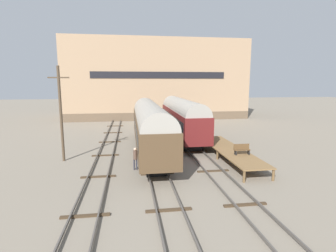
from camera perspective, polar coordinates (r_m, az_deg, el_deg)
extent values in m
plane|color=slate|center=(23.68, -3.08, -8.02)|extent=(200.00, 200.00, 0.00)
cube|color=#4C4742|center=(23.76, -15.86, -7.86)|extent=(0.08, 60.00, 0.16)
cube|color=#4C4742|center=(23.61, -12.38, -7.83)|extent=(0.08, 60.00, 0.16)
cube|color=#3D2D1E|center=(15.42, -17.56, -18.15)|extent=(2.60, 0.24, 0.10)
cube|color=#3D2D1E|center=(20.88, -14.93, -10.60)|extent=(2.60, 0.24, 0.10)
cube|color=#3D2D1E|center=(26.57, -13.47, -6.22)|extent=(2.60, 0.24, 0.10)
cube|color=#3D2D1E|center=(32.38, -12.55, -3.39)|extent=(2.60, 0.24, 0.10)
cube|color=#3D2D1E|center=(38.24, -11.91, -1.43)|extent=(2.60, 0.24, 0.10)
cube|color=#3D2D1E|center=(44.14, -11.44, 0.01)|extent=(2.60, 0.24, 0.10)
cube|color=#3D2D1E|center=(50.07, -11.08, 1.11)|extent=(2.60, 0.24, 0.10)
cube|color=#4C4742|center=(23.57, -4.83, -7.66)|extent=(0.08, 60.00, 0.16)
cube|color=#4C4742|center=(23.70, -1.34, -7.54)|extent=(0.08, 60.00, 0.16)
cube|color=#3D2D1E|center=(15.35, 0.16, -17.82)|extent=(2.60, 0.24, 0.10)
cube|color=#3D2D1E|center=(20.83, -2.31, -10.34)|extent=(2.60, 0.24, 0.10)
cube|color=#3D2D1E|center=(26.53, -3.68, -6.00)|extent=(2.60, 0.24, 0.10)
cube|color=#3D2D1E|center=(32.34, -4.54, -3.21)|extent=(2.60, 0.24, 0.10)
cube|color=#3D2D1E|center=(38.21, -5.14, -1.27)|extent=(2.60, 0.24, 0.10)
cube|color=#3D2D1E|center=(44.12, -5.58, 0.15)|extent=(2.60, 0.24, 0.10)
cube|color=#3D2D1E|center=(50.05, -5.92, 1.23)|extent=(2.60, 0.24, 0.10)
cube|color=#4C4742|center=(24.24, 5.95, -7.20)|extent=(0.08, 60.00, 0.16)
cube|color=#4C4742|center=(24.63, 9.22, -7.01)|extent=(0.08, 60.00, 0.16)
cube|color=#3D2D1E|center=(16.56, 16.45, -16.11)|extent=(2.60, 0.24, 0.10)
cube|color=#3D2D1E|center=(21.73, 9.77, -9.62)|extent=(2.60, 0.24, 0.10)
cube|color=#3D2D1E|center=(27.25, 5.87, -5.62)|extent=(2.60, 0.24, 0.10)
cube|color=#3D2D1E|center=(32.93, 3.32, -2.97)|extent=(2.60, 0.24, 0.10)
cube|color=#3D2D1E|center=(38.71, 1.54, -1.10)|extent=(2.60, 0.24, 0.10)
cube|color=#3D2D1E|center=(44.55, 0.22, 0.28)|extent=(2.60, 0.24, 0.10)
cube|color=#3D2D1E|center=(50.43, -0.79, 1.34)|extent=(2.60, 0.24, 0.10)
cube|color=black|center=(38.92, 1.47, -0.37)|extent=(1.80, 2.40, 1.00)
cube|color=black|center=(28.34, 5.25, -4.09)|extent=(1.80, 2.40, 1.00)
cube|color=#5B1919|center=(33.28, 3.09, 1.23)|extent=(2.85, 16.96, 2.76)
cube|color=black|center=(33.23, 3.09, 1.80)|extent=(2.89, 15.61, 0.99)
cylinder|color=gray|center=(33.11, 3.11, 3.59)|extent=(2.71, 16.62, 2.71)
cube|color=black|center=(32.97, -4.64, -2.17)|extent=(1.80, 2.40, 1.00)
cube|color=black|center=(21.29, -2.50, -8.61)|extent=(1.80, 2.40, 1.00)
cube|color=#4C3823|center=(26.70, -3.85, -0.85)|extent=(2.99, 18.60, 2.69)
cube|color=black|center=(26.64, -3.86, -0.17)|extent=(3.03, 17.12, 0.97)
cylinder|color=gray|center=(26.49, -3.88, 2.02)|extent=(2.84, 18.23, 2.84)
cube|color=brown|center=(25.27, 13.16, -4.98)|extent=(2.55, 11.95, 0.10)
cylinder|color=brown|center=(19.86, 16.24, -10.54)|extent=(0.20, 0.20, 0.87)
cylinder|color=brown|center=(20.87, 21.95, -9.88)|extent=(0.20, 0.20, 0.87)
cylinder|color=brown|center=(30.41, 7.15, -3.32)|extent=(0.20, 0.20, 0.87)
cylinder|color=brown|center=(31.08, 11.16, -3.15)|extent=(0.20, 0.20, 0.87)
cylinder|color=brown|center=(25.02, 10.71, -6.19)|extent=(0.20, 0.20, 0.87)
cylinder|color=brown|center=(25.82, 15.46, -5.88)|extent=(0.20, 0.20, 0.87)
cube|color=brown|center=(23.44, 15.84, -5.01)|extent=(1.40, 0.40, 0.06)
cube|color=brown|center=(23.53, 15.69, -4.31)|extent=(1.40, 0.06, 0.45)
cube|color=black|center=(23.26, 14.46, -5.64)|extent=(0.06, 0.40, 0.40)
cube|color=black|center=(23.74, 17.13, -5.46)|extent=(0.06, 0.40, 0.40)
cylinder|color=#282833|center=(21.92, -7.38, -8.32)|extent=(0.12, 0.12, 0.88)
cylinder|color=#282833|center=(21.92, -6.85, -8.30)|extent=(0.12, 0.12, 0.88)
cylinder|color=#4C382D|center=(21.69, -7.16, -6.27)|extent=(0.32, 0.32, 0.74)
sphere|color=tan|center=(21.56, -7.18, -5.02)|extent=(0.24, 0.24, 0.24)
cylinder|color=#473828|center=(25.29, -22.28, 2.33)|extent=(0.24, 0.24, 8.56)
cube|color=#473828|center=(25.14, -22.74, 9.70)|extent=(1.80, 0.12, 0.12)
cube|color=brown|center=(56.42, -2.64, 2.93)|extent=(35.64, 13.34, 1.55)
cube|color=#9E7F60|center=(56.09, -2.70, 10.82)|extent=(35.64, 13.34, 13.95)
cube|color=black|center=(49.41, -1.92, 11.03)|extent=(24.95, 0.10, 1.20)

